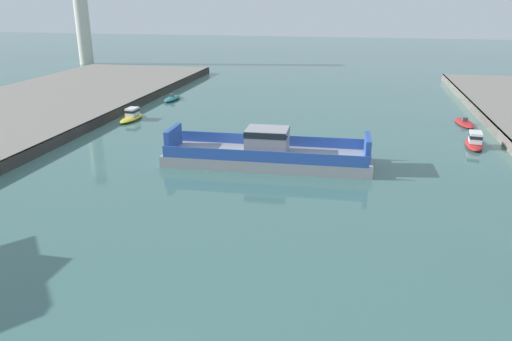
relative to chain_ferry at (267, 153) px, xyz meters
The scene contains 5 objects.
chain_ferry is the anchor object (origin of this frame).
moored_boat_near_left 24.02m from the chain_ferry, 26.27° to the left, with size 2.52×6.10×1.74m.
moored_boat_near_right 25.93m from the chain_ferry, 145.54° to the left, with size 1.99×5.62×1.61m.
moored_boat_far_left 30.81m from the chain_ferry, 43.36° to the left, with size 2.41×5.89×0.93m.
moored_boat_upstream_a 35.49m from the chain_ferry, 126.16° to the left, with size 1.73×5.64×1.06m.
Camera 1 is at (7.92, -14.89, 15.75)m, focal length 34.65 mm.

